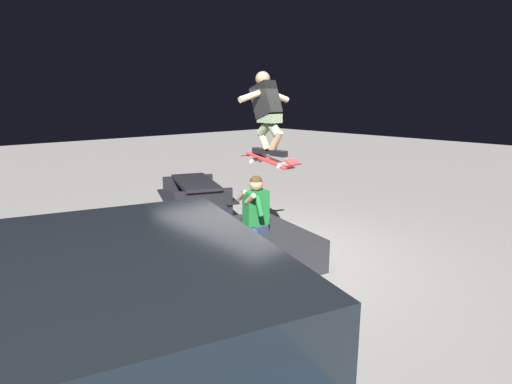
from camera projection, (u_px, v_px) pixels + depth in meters
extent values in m
plane|color=gray|center=(262.00, 254.00, 6.30)|extent=(40.00, 40.00, 0.00)
cube|color=#28282D|center=(272.00, 243.00, 6.12)|extent=(1.87, 1.09, 0.48)
cube|color=#2D3856|center=(256.00, 228.00, 5.85)|extent=(0.32, 0.20, 0.12)
cube|color=#1E7233|center=(256.00, 208.00, 5.78)|extent=(0.26, 0.37, 0.50)
sphere|color=tan|center=(256.00, 184.00, 5.70)|extent=(0.20, 0.20, 0.20)
sphere|color=#432F19|center=(256.00, 182.00, 5.69)|extent=(0.19, 0.19, 0.19)
cylinder|color=#1E7233|center=(259.00, 206.00, 5.56)|extent=(0.20, 0.12, 0.29)
cylinder|color=tan|center=(250.00, 199.00, 5.56)|extent=(0.25, 0.12, 0.19)
cylinder|color=#1E7233|center=(246.00, 200.00, 5.90)|extent=(0.20, 0.12, 0.29)
cylinder|color=tan|center=(242.00, 195.00, 5.76)|extent=(0.25, 0.12, 0.19)
cylinder|color=#2D3856|center=(247.00, 234.00, 5.68)|extent=(0.22, 0.42, 0.14)
cylinder|color=#2D3856|center=(234.00, 254.00, 5.64)|extent=(0.11, 0.11, 0.44)
cube|color=black|center=(231.00, 269.00, 5.66)|extent=(0.15, 0.27, 0.08)
cylinder|color=#2D3856|center=(241.00, 230.00, 5.83)|extent=(0.22, 0.42, 0.14)
cylinder|color=#2D3856|center=(229.00, 249.00, 5.79)|extent=(0.11, 0.11, 0.44)
cube|color=black|center=(226.00, 264.00, 5.81)|extent=(0.15, 0.27, 0.08)
cube|color=#B72D2D|center=(269.00, 160.00, 5.60)|extent=(0.79, 0.21, 0.16)
cube|color=#B72D2D|center=(248.00, 155.00, 5.93)|extent=(0.12, 0.20, 0.04)
cube|color=#B72D2D|center=(293.00, 162.00, 5.27)|extent=(0.12, 0.20, 0.07)
cube|color=#99999E|center=(256.00, 159.00, 5.81)|extent=(0.07, 0.16, 0.04)
cylinder|color=white|center=(251.00, 162.00, 5.76)|extent=(0.05, 0.03, 0.05)
cylinder|color=white|center=(261.00, 161.00, 5.88)|extent=(0.05, 0.03, 0.05)
cube|color=#99999E|center=(284.00, 164.00, 5.40)|extent=(0.07, 0.16, 0.04)
cylinder|color=white|center=(279.00, 167.00, 5.35)|extent=(0.05, 0.03, 0.05)
cylinder|color=white|center=(288.00, 165.00, 5.47)|extent=(0.05, 0.03, 0.05)
cube|color=black|center=(261.00, 151.00, 5.71)|extent=(0.26, 0.10, 0.08)
cube|color=black|center=(278.00, 153.00, 5.45)|extent=(0.26, 0.10, 0.08)
cylinder|color=tan|center=(263.00, 140.00, 5.64)|extent=(0.24, 0.10, 0.31)
cylinder|color=gray|center=(267.00, 125.00, 5.54)|extent=(0.33, 0.13, 0.33)
cylinder|color=tan|center=(276.00, 141.00, 5.45)|extent=(0.24, 0.10, 0.31)
cylinder|color=gray|center=(272.00, 126.00, 5.46)|extent=(0.33, 0.13, 0.33)
cube|color=gray|center=(270.00, 118.00, 5.48)|extent=(0.30, 0.20, 0.12)
cube|color=black|center=(266.00, 100.00, 5.48)|extent=(0.45, 0.22, 0.52)
sphere|color=tan|center=(263.00, 79.00, 5.46)|extent=(0.20, 0.20, 0.20)
cylinder|color=tan|center=(252.00, 95.00, 5.34)|extent=(0.08, 0.45, 0.19)
cylinder|color=tan|center=(276.00, 96.00, 5.62)|extent=(0.08, 0.45, 0.19)
cube|color=#28282D|center=(151.00, 231.00, 7.32)|extent=(1.30, 0.94, 0.06)
cube|color=#28282D|center=(151.00, 228.00, 7.31)|extent=(1.25, 0.94, 0.36)
cube|color=#28282D|center=(132.00, 232.00, 7.07)|extent=(1.06, 0.23, 0.17)
cube|color=#28282D|center=(169.00, 224.00, 7.54)|extent=(1.06, 0.23, 0.17)
cube|color=black|center=(195.00, 182.00, 8.20)|extent=(1.84, 1.28, 0.06)
cube|color=black|center=(169.00, 199.00, 8.08)|extent=(1.67, 0.85, 0.04)
cube|color=black|center=(222.00, 194.00, 8.45)|extent=(1.67, 0.85, 0.04)
cube|color=black|center=(189.00, 191.00, 8.98)|extent=(0.46, 1.04, 0.72)
cube|color=black|center=(204.00, 209.00, 7.57)|extent=(0.46, 1.04, 0.72)
cube|color=navy|center=(130.00, 376.00, 2.56)|extent=(4.51, 2.81, 0.70)
cube|color=black|center=(128.00, 299.00, 2.24)|extent=(2.36, 2.06, 0.56)
cylinder|color=black|center=(6.00, 345.00, 3.47)|extent=(0.64, 0.38, 0.60)
cylinder|color=black|center=(197.00, 303.00, 4.18)|extent=(0.64, 0.38, 0.60)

